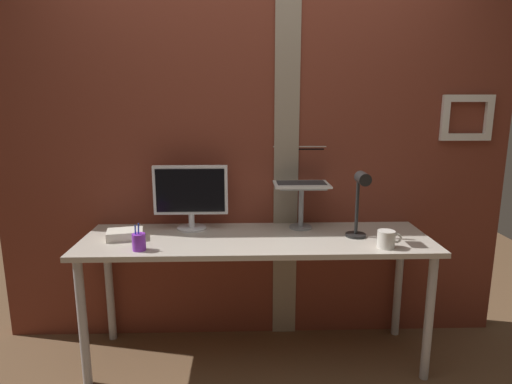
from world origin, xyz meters
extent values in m
plane|color=brown|center=(0.00, 0.00, 0.00)|extent=(6.00, 6.00, 0.00)
cube|color=brown|center=(0.00, 0.46, 1.19)|extent=(3.27, 0.12, 2.37)
cube|color=gray|center=(0.21, 0.40, 1.19)|extent=(0.15, 0.01, 2.37)
cube|color=white|center=(1.34, 0.38, 1.57)|extent=(0.32, 0.03, 0.04)
cube|color=white|center=(1.34, 0.38, 1.33)|extent=(0.32, 0.03, 0.04)
cube|color=white|center=(1.20, 0.38, 1.45)|extent=(0.04, 0.03, 0.19)
cube|color=white|center=(1.48, 0.38, 1.45)|extent=(0.04, 0.03, 0.19)
cube|color=beige|center=(0.01, 0.10, 0.76)|extent=(2.03, 0.60, 0.03)
cylinder|color=#B2B2B7|center=(-0.94, -0.14, 0.37)|extent=(0.05, 0.05, 0.75)
cylinder|color=#B2B2B7|center=(0.97, -0.14, 0.37)|extent=(0.05, 0.05, 0.75)
cylinder|color=#B2B2B7|center=(-0.94, 0.34, 0.37)|extent=(0.05, 0.05, 0.75)
cylinder|color=#B2B2B7|center=(0.97, 0.34, 0.37)|extent=(0.05, 0.05, 0.75)
cylinder|color=white|center=(-0.38, 0.28, 0.78)|extent=(0.18, 0.18, 0.01)
cylinder|color=white|center=(-0.38, 0.28, 0.83)|extent=(0.04, 0.04, 0.09)
cube|color=white|center=(-0.38, 0.28, 1.02)|extent=(0.45, 0.04, 0.30)
cube|color=black|center=(-0.38, 0.26, 1.02)|extent=(0.42, 0.00, 0.27)
cylinder|color=gray|center=(0.30, 0.28, 0.78)|extent=(0.14, 0.14, 0.01)
cylinder|color=gray|center=(0.30, 0.28, 0.91)|extent=(0.03, 0.03, 0.25)
cube|color=gray|center=(0.30, 0.28, 1.04)|extent=(0.28, 0.22, 0.01)
cube|color=silver|center=(0.30, 0.28, 1.05)|extent=(0.34, 0.24, 0.01)
cube|color=#2D2D30|center=(0.30, 0.30, 1.06)|extent=(0.30, 0.15, 0.00)
cube|color=silver|center=(0.30, 0.43, 1.17)|extent=(0.34, 0.06, 0.22)
cube|color=black|center=(0.30, 0.42, 1.17)|extent=(0.31, 0.05, 0.19)
cylinder|color=black|center=(0.60, 0.10, 0.78)|extent=(0.12, 0.12, 0.02)
cylinder|color=black|center=(0.60, 0.10, 0.98)|extent=(0.02, 0.02, 0.37)
cylinder|color=black|center=(0.60, 0.01, 1.14)|extent=(0.07, 0.11, 0.07)
cylinder|color=purple|center=(-0.62, -0.10, 0.82)|extent=(0.07, 0.07, 0.09)
cylinder|color=blue|center=(-0.62, -0.10, 0.86)|extent=(0.02, 0.02, 0.14)
cylinder|color=blue|center=(-0.63, -0.11, 0.85)|extent=(0.01, 0.02, 0.13)
cylinder|color=silver|center=(0.71, -0.10, 0.82)|extent=(0.10, 0.10, 0.10)
torus|color=silver|center=(0.77, -0.10, 0.83)|extent=(0.05, 0.01, 0.05)
cube|color=silver|center=(-0.75, 0.10, 0.80)|extent=(0.22, 0.18, 0.05)
camera|label=1|loc=(-0.06, -2.31, 1.56)|focal=30.34mm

